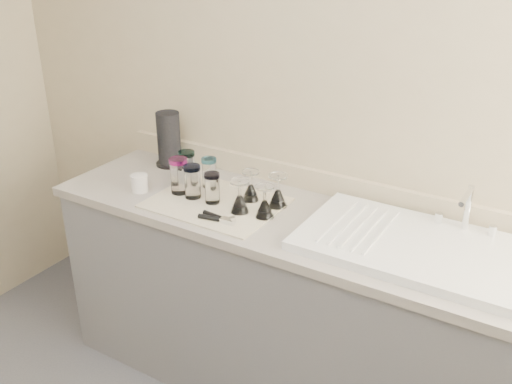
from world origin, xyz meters
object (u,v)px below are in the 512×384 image
Objects in this scene: goblet_front_right at (265,206)px; sink_unit at (413,245)px; tumbler_cyan at (209,172)px; tumbler_magenta at (179,175)px; goblet_back_right at (278,196)px; white_mug at (139,183)px; tumbler_teal at (187,167)px; paper_towel_roll at (169,140)px; tumbler_lavender at (212,188)px; tumbler_blue at (192,181)px; goblet_back_left at (251,190)px; goblet_front_left at (240,201)px; can_opener at (218,218)px.

sink_unit is at bearing 6.65° from goblet_front_right.
tumbler_cyan is 0.85× the size of tumbler_magenta.
goblet_back_right reaches higher than white_mug.
tumbler_teal is 0.56× the size of paper_towel_roll.
white_mug is at bearing -173.88° from sink_unit.
paper_towel_roll reaches higher than tumbler_teal.
paper_towel_roll is at bearing 149.68° from tumbler_lavender.
tumbler_teal is 1.31× the size of white_mug.
tumbler_teal is at bearing 52.47° from white_mug.
tumbler_magenta is (0.04, -0.11, 0.01)m from tumbler_teal.
tumbler_teal is 0.50m from goblet_front_right.
sink_unit is 5.52× the size of tumbler_blue.
goblet_front_right is at bearing -89.14° from goblet_back_right.
goblet_back_left is 0.12m from goblet_front_left.
goblet_back_left is at bearing 25.23° from tumbler_blue.
can_opener is at bearing -92.96° from goblet_back_left.
sink_unit reaches higher than tumbler_magenta.
tumbler_magenta is (-1.04, -0.06, 0.07)m from sink_unit.
tumbler_teal is (-1.08, 0.05, 0.06)m from sink_unit.
white_mug is at bearing -170.42° from tumbler_lavender.
goblet_back_right is 0.17m from goblet_front_left.
goblet_front_right is (-0.59, -0.07, 0.04)m from sink_unit.
goblet_front_right is at bearing -38.62° from goblet_back_left.
goblet_back_right reaches higher than can_opener.
goblet_back_left is 0.17m from goblet_front_right.
tumbler_lavender is 0.96× the size of goblet_front_left.
tumbler_blue is at bearing -37.57° from paper_towel_roll.
sink_unit is 0.86m from tumbler_lavender.
goblet_back_right is at bearing -2.64° from tumbler_cyan.
tumbler_blue is at bearing -6.47° from tumbler_magenta.
tumbler_magenta is 1.20× the size of goblet_back_left.
tumbler_lavender is at bearing 1.19° from tumbler_blue.
tumbler_blue is at bearing 150.02° from can_opener.
goblet_back_right is (0.37, -0.02, -0.02)m from tumbler_cyan.
tumbler_cyan is at bearing 129.83° from tumbler_lavender.
tumbler_lavender is (0.18, -0.01, -0.01)m from tumbler_magenta.
white_mug is (-0.62, -0.06, -0.02)m from goblet_front_right.
goblet_front_left is at bearing -173.19° from sink_unit.
tumbler_cyan is 0.14m from tumbler_magenta.
tumbler_lavender is 0.94× the size of goblet_back_right.
tumbler_cyan is 0.39m from goblet_front_right.
tumbler_cyan is 0.29m from goblet_front_left.
goblet_front_left is at bearing -130.63° from goblet_back_right.
tumbler_teal reaches higher than tumbler_cyan.
tumbler_cyan is 0.97× the size of goblet_front_left.
sink_unit is at bearing 6.12° from white_mug.
white_mug is (-0.18, -0.07, -0.05)m from tumbler_magenta.
goblet_back_right is at bearing 2.65° from goblet_back_left.
tumbler_teal is at bearing 152.36° from tumbler_lavender.
tumbler_lavender is (-0.85, -0.07, 0.06)m from sink_unit.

